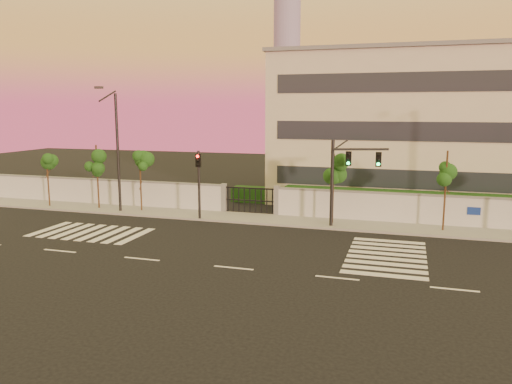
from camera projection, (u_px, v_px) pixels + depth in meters
ground at (234, 268)px, 24.14m from camera, size 120.00×120.00×0.00m
sidewalk at (285, 221)px, 34.03m from camera, size 60.00×3.00×0.15m
perimeter_wall at (292, 202)px, 35.25m from camera, size 60.00×0.36×2.20m
hedge_row at (313, 200)px, 37.57m from camera, size 41.00×4.25×1.80m
institutional_building at (424, 127)px, 41.27m from camera, size 24.40×12.40×12.25m
distant_skyscraper at (287, 16)px, 296.77m from camera, size 16.00×16.00×118.00m
road_markings at (230, 245)px, 28.14m from camera, size 57.00×7.62×0.02m
street_tree_a at (48, 169)px, 38.45m from camera, size 1.46×1.16×4.12m
street_tree_b at (97, 162)px, 37.59m from camera, size 1.57×1.25×4.95m
street_tree_c at (140, 168)px, 36.68m from camera, size 1.41×1.12×4.46m
street_tree_d at (334, 173)px, 32.55m from camera, size 1.47×1.17×4.72m
street_tree_e at (447, 173)px, 30.50m from camera, size 1.44×1.14×5.10m
traffic_signal_main at (343, 173)px, 31.51m from camera, size 3.53×1.18×5.68m
traffic_signal_secondary at (199, 177)px, 33.90m from camera, size 0.37×0.35×4.82m
streetlight_west at (116, 146)px, 36.05m from camera, size 0.54×2.19×9.12m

